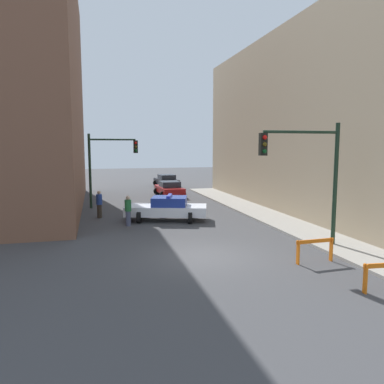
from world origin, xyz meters
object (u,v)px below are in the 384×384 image
object	(u,v)px
pedestrian_crossing	(128,210)
pedestrian_corner	(99,204)
parked_car_mid	(166,180)
traffic_light_near	(312,166)
police_car	(167,208)
traffic_light_far	(106,160)
parked_car_near	(169,188)
barrier_mid	(315,247)

from	to	relation	value
pedestrian_crossing	pedestrian_corner	distance (m)	3.14
parked_car_mid	pedestrian_corner	bearing A→B (deg)	-118.45
traffic_light_near	pedestrian_corner	size ratio (longest dim) A/B	3.13
police_car	parked_car_mid	size ratio (longest dim) A/B	1.14
traffic_light_near	police_car	size ratio (longest dim) A/B	1.03
traffic_light_far	parked_car_near	xyz separation A→B (m)	(5.47, 4.83, -2.72)
parked_car_mid	pedestrian_corner	xyz separation A→B (m)	(-7.19, -16.29, 0.19)
police_car	pedestrian_crossing	distance (m)	2.53
pedestrian_crossing	barrier_mid	distance (m)	10.41
traffic_light_near	pedestrian_corner	xyz separation A→B (m)	(-8.59, 9.28, -2.67)
barrier_mid	pedestrian_corner	bearing A→B (deg)	124.70
traffic_light_near	pedestrian_corner	bearing A→B (deg)	132.81
parked_car_mid	pedestrian_corner	distance (m)	17.81
traffic_light_near	parked_car_mid	distance (m)	25.76
parked_car_near	pedestrian_corner	bearing A→B (deg)	-126.96
traffic_light_near	pedestrian_crossing	world-z (taller)	traffic_light_near
police_car	pedestrian_corner	xyz separation A→B (m)	(-3.84, 1.82, 0.14)
pedestrian_crossing	police_car	bearing A→B (deg)	-150.12
traffic_light_near	pedestrian_crossing	distance (m)	10.00
parked_car_mid	barrier_mid	world-z (taller)	parked_car_mid
pedestrian_corner	pedestrian_crossing	bearing A→B (deg)	-123.05
pedestrian_corner	parked_car_near	bearing A→B (deg)	-6.33
pedestrian_crossing	pedestrian_corner	size ratio (longest dim) A/B	1.00
pedestrian_crossing	pedestrian_corner	xyz separation A→B (m)	(-1.50, 2.76, 0.00)
traffic_light_near	barrier_mid	size ratio (longest dim) A/B	3.25
traffic_light_near	traffic_light_far	bearing A→B (deg)	121.44
parked_car_mid	traffic_light_far	bearing A→B (deg)	-122.70
police_car	barrier_mid	world-z (taller)	police_car
police_car	parked_car_near	distance (m)	10.74
parked_car_near	pedestrian_crossing	world-z (taller)	pedestrian_crossing
traffic_light_near	pedestrian_corner	world-z (taller)	traffic_light_near
traffic_light_near	pedestrian_crossing	bearing A→B (deg)	137.42
traffic_light_near	police_car	world-z (taller)	traffic_light_near
barrier_mid	parked_car_near	bearing A→B (deg)	94.80
traffic_light_far	pedestrian_corner	distance (m)	4.65
parked_car_mid	pedestrian_crossing	bearing A→B (deg)	-111.28
parked_car_mid	pedestrian_crossing	xyz separation A→B (m)	(-5.69, -19.05, 0.19)
police_car	pedestrian_corner	size ratio (longest dim) A/B	3.03
parked_car_near	traffic_light_far	bearing A→B (deg)	-140.75
traffic_light_far	parked_car_mid	bearing A→B (deg)	61.93
police_car	pedestrian_crossing	size ratio (longest dim) A/B	3.03
barrier_mid	traffic_light_far	bearing A→B (deg)	115.46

